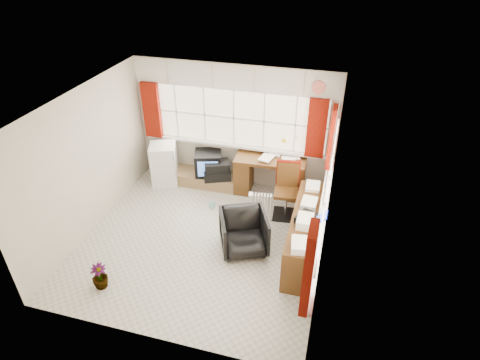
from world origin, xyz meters
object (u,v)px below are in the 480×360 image
at_px(desk, 270,173).
at_px(crt_tv, 208,163).
at_px(mini_fridge, 164,164).
at_px(task_chair, 287,187).
at_px(tv_bench, 206,179).
at_px(desk_lamp, 297,142).
at_px(credenza, 307,233).
at_px(office_chair, 244,232).
at_px(radiator, 261,209).

distance_m(desk, crt_tv, 1.29).
bearing_deg(mini_fridge, task_chair, -8.08).
relative_size(tv_bench, mini_fridge, 1.60).
height_order(desk_lamp, tv_bench, desk_lamp).
height_order(credenza, crt_tv, credenza).
bearing_deg(desk, tv_bench, -176.59).
distance_m(task_chair, tv_bench, 1.91).
distance_m(office_chair, radiator, 0.87).
xyz_separation_m(desk, mini_fridge, (-2.18, -0.24, -0.00)).
xyz_separation_m(task_chair, credenza, (0.50, -0.99, -0.17)).
bearing_deg(radiator, task_chair, 41.05).
bearing_deg(desk, desk_lamp, 26.39).
distance_m(desk_lamp, credenza, 2.01).
xyz_separation_m(task_chair, tv_bench, (-1.78, 0.53, -0.44)).
bearing_deg(credenza, mini_fridge, 156.42).
height_order(desk, task_chair, task_chair).
height_order(desk, radiator, desk).
height_order(office_chair, tv_bench, office_chair).
relative_size(desk, crt_tv, 2.16).
height_order(desk_lamp, task_chair, desk_lamp).
distance_m(radiator, tv_bench, 1.64).
bearing_deg(tv_bench, crt_tv, 34.04).
height_order(desk_lamp, radiator, desk_lamp).
height_order(crt_tv, mini_fridge, mini_fridge).
xyz_separation_m(desk, radiator, (0.04, -0.96, -0.21)).
bearing_deg(office_chair, crt_tv, 100.96).
xyz_separation_m(desk, crt_tv, (-1.29, -0.04, 0.05)).
bearing_deg(credenza, office_chair, -168.32).
height_order(office_chair, credenza, credenza).
bearing_deg(crt_tv, tv_bench, -145.96).
distance_m(crt_tv, mini_fridge, 0.92).
distance_m(office_chair, mini_fridge, 2.64).
relative_size(task_chair, mini_fridge, 1.21).
xyz_separation_m(office_chair, radiator, (0.10, 0.85, -0.12)).
distance_m(desk, task_chair, 0.76).
bearing_deg(task_chair, tv_bench, 163.39).
relative_size(desk_lamp, radiator, 0.74).
distance_m(task_chair, crt_tv, 1.81).
relative_size(credenza, mini_fridge, 2.29).
bearing_deg(office_chair, desk_lamp, 51.85).
xyz_separation_m(credenza, tv_bench, (-2.28, 1.52, -0.27)).
bearing_deg(credenza, desk_lamp, 104.57).
xyz_separation_m(credenza, crt_tv, (-2.22, 1.56, 0.10)).
xyz_separation_m(tv_bench, mini_fridge, (-0.84, -0.16, 0.31)).
height_order(desk, crt_tv, desk).
distance_m(radiator, credenza, 1.12).
bearing_deg(desk, radiator, -87.69).
distance_m(desk, tv_bench, 1.38).
bearing_deg(task_chair, desk_lamp, 88.30).
relative_size(desk_lamp, mini_fridge, 0.47).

